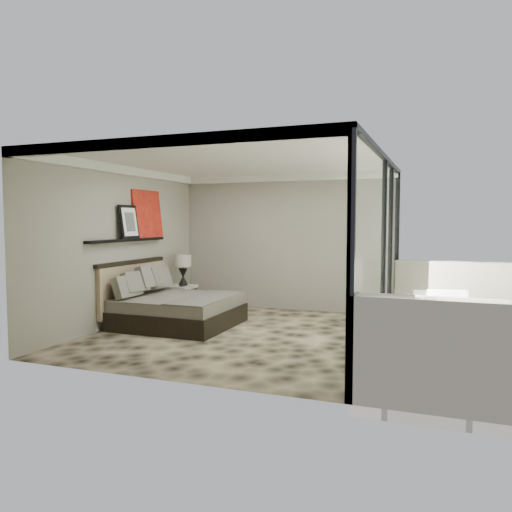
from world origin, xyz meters
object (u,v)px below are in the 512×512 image
(bed, at_px, (174,307))
(ottoman, at_px, (490,319))
(lounger, at_px, (452,328))
(nightstand, at_px, (180,297))
(table_lamp, at_px, (183,266))

(bed, xyz_separation_m, ottoman, (5.16, 1.18, -0.06))
(lounger, bearing_deg, nightstand, 155.16)
(nightstand, relative_size, lounger, 0.29)
(bed, xyz_separation_m, lounger, (4.59, 0.43, -0.10))
(bed, distance_m, ottoman, 5.29)
(ottoman, bearing_deg, table_lamp, 177.91)
(ottoman, bearing_deg, bed, -167.16)
(bed, bearing_deg, ottoman, 12.84)
(bed, relative_size, nightstand, 3.45)
(nightstand, bearing_deg, bed, -48.44)
(nightstand, distance_m, ottoman, 5.79)
(bed, relative_size, lounger, 1.01)
(ottoman, height_order, lounger, lounger)
(ottoman, xyz_separation_m, lounger, (-0.57, -0.75, -0.05))
(bed, height_order, table_lamp, table_lamp)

